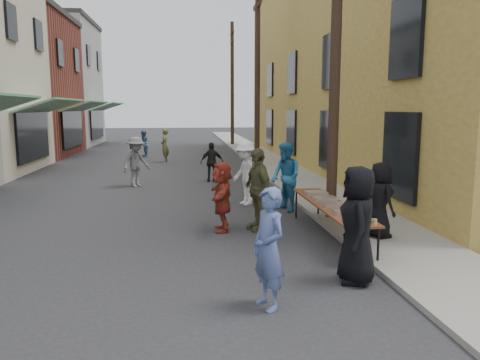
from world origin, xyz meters
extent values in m
plane|color=#28282B|center=(0.00, 0.00, 0.00)|extent=(120.00, 120.00, 0.00)
cube|color=gray|center=(5.00, 15.00, 0.05)|extent=(2.20, 60.00, 0.10)
cube|color=gray|center=(-10.00, 29.00, 4.50)|extent=(8.00, 8.00, 9.00)
cube|color=#A2823A|center=(11.10, 14.00, 5.00)|extent=(10.00, 28.00, 10.00)
cylinder|color=#2D2116|center=(4.30, 3.00, 4.50)|extent=(0.26, 0.26, 9.00)
cylinder|color=#2D2116|center=(4.30, 15.00, 4.50)|extent=(0.26, 0.26, 9.00)
cylinder|color=#2D2116|center=(4.30, 27.00, 4.50)|extent=(0.26, 0.26, 9.00)
cube|color=#632B17|center=(3.78, 1.45, 0.73)|extent=(0.70, 4.00, 0.04)
cylinder|color=black|center=(3.49, -0.43, 0.35)|extent=(0.04, 0.04, 0.71)
cylinder|color=black|center=(4.07, -0.43, 0.35)|extent=(0.04, 0.04, 0.71)
cylinder|color=black|center=(3.49, 3.33, 0.35)|extent=(0.04, 0.04, 0.71)
cylinder|color=black|center=(4.07, 3.33, 0.35)|extent=(0.04, 0.04, 0.71)
cube|color=maroon|center=(3.78, -0.20, 0.79)|extent=(0.50, 0.33, 0.08)
cube|color=#B2B2B7|center=(3.78, 0.45, 0.79)|extent=(0.50, 0.33, 0.08)
cube|color=tan|center=(3.78, 1.15, 0.79)|extent=(0.50, 0.33, 0.08)
cube|color=#B2B2B7|center=(3.78, 1.85, 0.79)|extent=(0.50, 0.33, 0.08)
cube|color=tan|center=(3.78, 2.55, 0.79)|extent=(0.50, 0.33, 0.08)
cylinder|color=#A57F26|center=(3.56, -0.50, 0.79)|extent=(0.07, 0.07, 0.08)
cylinder|color=#A57F26|center=(3.56, -0.40, 0.79)|extent=(0.07, 0.07, 0.08)
cylinder|color=#A57F26|center=(3.56, -0.30, 0.79)|extent=(0.07, 0.07, 0.08)
cylinder|color=tan|center=(3.98, -0.45, 0.81)|extent=(0.08, 0.08, 0.12)
imported|color=black|center=(3.40, -1.13, 0.95)|extent=(0.79, 1.04, 1.90)
imported|color=#5469A4|center=(1.81, -1.93, 0.86)|extent=(0.62, 0.74, 1.73)
imported|color=teal|center=(3.40, 4.20, 0.94)|extent=(0.97, 1.10, 1.89)
imported|color=white|center=(2.43, 5.21, 0.92)|extent=(1.09, 1.36, 1.85)
imported|color=brown|center=(2.33, 2.34, 0.95)|extent=(0.78, 1.20, 1.90)
imported|color=maroon|center=(1.51, 2.32, 0.80)|extent=(0.56, 1.51, 1.60)
imported|color=black|center=(4.73, 1.07, 0.89)|extent=(0.66, 0.86, 1.59)
imported|color=slate|center=(-1.04, 8.79, 0.90)|extent=(1.27, 1.30, 1.79)
imported|color=black|center=(1.72, 9.62, 0.75)|extent=(0.91, 0.43, 1.51)
imported|color=olive|center=(-0.33, 16.49, 0.87)|extent=(0.45, 0.66, 1.75)
imported|color=#5475A3|center=(-1.63, 19.15, 0.77)|extent=(0.76, 0.87, 1.54)
camera|label=1|loc=(0.67, -8.12, 2.80)|focal=35.00mm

